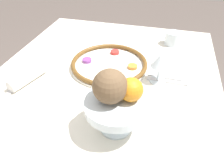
{
  "coord_description": "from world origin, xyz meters",
  "views": [
    {
      "loc": [
        0.59,
        0.23,
        1.27
      ],
      "look_at": [
        -0.06,
        0.06,
        0.75
      ],
      "focal_mm": 35.0,
      "sensor_mm": 36.0,
      "label": 1
    }
  ],
  "objects_px": {
    "coconut": "(110,86)",
    "seder_plate": "(109,64)",
    "wine_glass": "(160,62)",
    "napkin_roll": "(27,77)",
    "fruit_stand": "(116,108)",
    "orange_fruit": "(131,90)",
    "cup_far": "(172,38)"
  },
  "relations": [
    {
      "from": "wine_glass",
      "to": "fruit_stand",
      "type": "bearing_deg",
      "value": -20.06
    },
    {
      "from": "wine_glass",
      "to": "seder_plate",
      "type": "bearing_deg",
      "value": -103.93
    },
    {
      "from": "cup_far",
      "to": "orange_fruit",
      "type": "bearing_deg",
      "value": -10.16
    },
    {
      "from": "wine_glass",
      "to": "fruit_stand",
      "type": "xyz_separation_m",
      "value": [
        0.3,
        -0.11,
        -0.0
      ]
    },
    {
      "from": "napkin_roll",
      "to": "fruit_stand",
      "type": "bearing_deg",
      "value": 69.7
    },
    {
      "from": "orange_fruit",
      "to": "cup_far",
      "type": "bearing_deg",
      "value": 169.84
    },
    {
      "from": "fruit_stand",
      "to": "orange_fruit",
      "type": "height_order",
      "value": "orange_fruit"
    },
    {
      "from": "orange_fruit",
      "to": "coconut",
      "type": "distance_m",
      "value": 0.06
    },
    {
      "from": "orange_fruit",
      "to": "coconut",
      "type": "relative_size",
      "value": 0.7
    },
    {
      "from": "seder_plate",
      "to": "wine_glass",
      "type": "height_order",
      "value": "wine_glass"
    },
    {
      "from": "seder_plate",
      "to": "coconut",
      "type": "height_order",
      "value": "coconut"
    },
    {
      "from": "wine_glass",
      "to": "napkin_roll",
      "type": "xyz_separation_m",
      "value": [
        0.14,
        -0.53,
        -0.07
      ]
    },
    {
      "from": "orange_fruit",
      "to": "cup_far",
      "type": "relative_size",
      "value": 0.93
    },
    {
      "from": "napkin_roll",
      "to": "orange_fruit",
      "type": "bearing_deg",
      "value": 73.99
    },
    {
      "from": "coconut",
      "to": "napkin_roll",
      "type": "xyz_separation_m",
      "value": [
        -0.15,
        -0.4,
        -0.14
      ]
    },
    {
      "from": "seder_plate",
      "to": "orange_fruit",
      "type": "height_order",
      "value": "orange_fruit"
    },
    {
      "from": "wine_glass",
      "to": "fruit_stand",
      "type": "relative_size",
      "value": 0.67
    },
    {
      "from": "fruit_stand",
      "to": "napkin_roll",
      "type": "xyz_separation_m",
      "value": [
        -0.15,
        -0.42,
        -0.07
      ]
    },
    {
      "from": "seder_plate",
      "to": "cup_far",
      "type": "distance_m",
      "value": 0.41
    },
    {
      "from": "coconut",
      "to": "orange_fruit",
      "type": "bearing_deg",
      "value": 108.56
    },
    {
      "from": "seder_plate",
      "to": "wine_glass",
      "type": "xyz_separation_m",
      "value": [
        0.06,
        0.23,
        0.08
      ]
    },
    {
      "from": "coconut",
      "to": "napkin_roll",
      "type": "distance_m",
      "value": 0.45
    },
    {
      "from": "seder_plate",
      "to": "cup_far",
      "type": "xyz_separation_m",
      "value": [
        -0.3,
        0.27,
        0.02
      ]
    },
    {
      "from": "wine_glass",
      "to": "napkin_roll",
      "type": "distance_m",
      "value": 0.55
    },
    {
      "from": "coconut",
      "to": "seder_plate",
      "type": "bearing_deg",
      "value": -164.28
    },
    {
      "from": "seder_plate",
      "to": "fruit_stand",
      "type": "bearing_deg",
      "value": 18.47
    },
    {
      "from": "fruit_stand",
      "to": "napkin_roll",
      "type": "bearing_deg",
      "value": -110.3
    },
    {
      "from": "napkin_roll",
      "to": "cup_far",
      "type": "relative_size",
      "value": 2.29
    },
    {
      "from": "orange_fruit",
      "to": "wine_glass",
      "type": "bearing_deg",
      "value": 165.64
    },
    {
      "from": "seder_plate",
      "to": "fruit_stand",
      "type": "relative_size",
      "value": 1.8
    },
    {
      "from": "orange_fruit",
      "to": "coconut",
      "type": "xyz_separation_m",
      "value": [
        0.02,
        -0.06,
        0.02
      ]
    },
    {
      "from": "fruit_stand",
      "to": "cup_far",
      "type": "distance_m",
      "value": 0.68
    }
  ]
}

